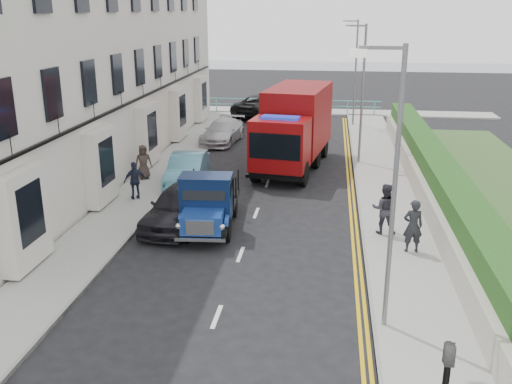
{
  "coord_description": "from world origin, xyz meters",
  "views": [
    {
      "loc": [
        2.74,
        -14.96,
        7.73
      ],
      "look_at": [
        0.2,
        4.39,
        1.4
      ],
      "focal_mm": 40.0,
      "sensor_mm": 36.0,
      "label": 1
    }
  ],
  "objects_px": {
    "lamp_far": "(354,67)",
    "parked_car_front": "(180,206)",
    "lamp_mid": "(360,86)",
    "bedford_lorry": "(207,206)",
    "pedestrian_east_near": "(413,226)",
    "lamp_near": "(390,177)",
    "red_lorry": "(294,126)"
  },
  "relations": [
    {
      "from": "lamp_mid",
      "to": "red_lorry",
      "type": "xyz_separation_m",
      "value": [
        -3.17,
        -1.0,
        -1.89
      ]
    },
    {
      "from": "lamp_mid",
      "to": "red_lorry",
      "type": "height_order",
      "value": "lamp_mid"
    },
    {
      "from": "bedford_lorry",
      "to": "pedestrian_east_near",
      "type": "xyz_separation_m",
      "value": [
        7.01,
        -1.05,
        0.02
      ]
    },
    {
      "from": "lamp_near",
      "to": "bedford_lorry",
      "type": "distance_m",
      "value": 8.61
    },
    {
      "from": "lamp_mid",
      "to": "bedford_lorry",
      "type": "bearing_deg",
      "value": -118.9
    },
    {
      "from": "lamp_far",
      "to": "parked_car_front",
      "type": "xyz_separation_m",
      "value": [
        -6.78,
        -19.71,
        -3.22
      ]
    },
    {
      "from": "pedestrian_east_near",
      "to": "lamp_mid",
      "type": "bearing_deg",
      "value": -91.06
    },
    {
      "from": "lamp_near",
      "to": "lamp_far",
      "type": "distance_m",
      "value": 26.0
    },
    {
      "from": "lamp_mid",
      "to": "bedford_lorry",
      "type": "relative_size",
      "value": 1.5
    },
    {
      "from": "bedford_lorry",
      "to": "lamp_far",
      "type": "bearing_deg",
      "value": 70.18
    },
    {
      "from": "parked_car_front",
      "to": "pedestrian_east_near",
      "type": "xyz_separation_m",
      "value": [
        8.14,
        -1.58,
        0.24
      ]
    },
    {
      "from": "lamp_far",
      "to": "red_lorry",
      "type": "height_order",
      "value": "lamp_far"
    },
    {
      "from": "lamp_far",
      "to": "parked_car_front",
      "type": "relative_size",
      "value": 1.54
    },
    {
      "from": "lamp_near",
      "to": "parked_car_front",
      "type": "bearing_deg",
      "value": 137.13
    },
    {
      "from": "lamp_mid",
      "to": "bedford_lorry",
      "type": "xyz_separation_m",
      "value": [
        -5.65,
        -10.23,
        -3.01
      ]
    },
    {
      "from": "lamp_far",
      "to": "pedestrian_east_near",
      "type": "bearing_deg",
      "value": -86.34
    },
    {
      "from": "lamp_near",
      "to": "lamp_far",
      "type": "bearing_deg",
      "value": 90.0
    },
    {
      "from": "bedford_lorry",
      "to": "pedestrian_east_near",
      "type": "distance_m",
      "value": 7.09
    },
    {
      "from": "lamp_near",
      "to": "pedestrian_east_near",
      "type": "xyz_separation_m",
      "value": [
        1.36,
        4.71,
        -2.99
      ]
    },
    {
      "from": "lamp_near",
      "to": "pedestrian_east_near",
      "type": "height_order",
      "value": "lamp_near"
    },
    {
      "from": "bedford_lorry",
      "to": "red_lorry",
      "type": "bearing_deg",
      "value": 70.77
    },
    {
      "from": "lamp_near",
      "to": "lamp_far",
      "type": "height_order",
      "value": "same"
    },
    {
      "from": "lamp_near",
      "to": "parked_car_front",
      "type": "distance_m",
      "value": 9.79
    },
    {
      "from": "lamp_mid",
      "to": "parked_car_front",
      "type": "distance_m",
      "value": 12.27
    },
    {
      "from": "lamp_far",
      "to": "pedestrian_east_near",
      "type": "distance_m",
      "value": 21.54
    },
    {
      "from": "lamp_near",
      "to": "lamp_mid",
      "type": "height_order",
      "value": "same"
    },
    {
      "from": "lamp_mid",
      "to": "red_lorry",
      "type": "bearing_deg",
      "value": -162.49
    },
    {
      "from": "bedford_lorry",
      "to": "parked_car_front",
      "type": "relative_size",
      "value": 1.03
    },
    {
      "from": "lamp_mid",
      "to": "parked_car_front",
      "type": "relative_size",
      "value": 1.54
    },
    {
      "from": "lamp_mid",
      "to": "lamp_far",
      "type": "distance_m",
      "value": 10.0
    },
    {
      "from": "lamp_mid",
      "to": "parked_car_front",
      "type": "xyz_separation_m",
      "value": [
        -6.78,
        -9.71,
        -3.22
      ]
    },
    {
      "from": "pedestrian_east_near",
      "to": "bedford_lorry",
      "type": "bearing_deg",
      "value": -16.5
    }
  ]
}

